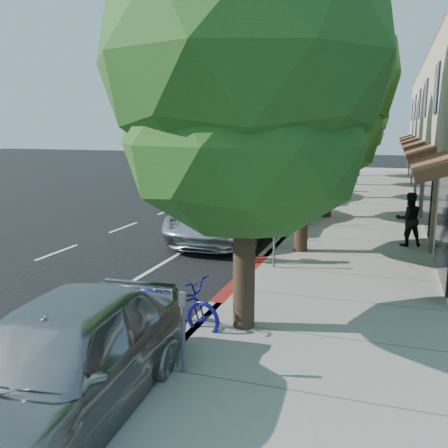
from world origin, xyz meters
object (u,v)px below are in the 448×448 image
at_px(street_tree_1, 305,81).
at_px(cyclist, 244,233).
at_px(white_pickup, 298,183).
at_px(bicycle, 174,302).
at_px(street_tree_0, 246,70).
at_px(dark_sedan, 276,202).
at_px(pedestrian, 409,219).
at_px(street_tree_2, 330,112).
at_px(silver_suv, 229,214).
at_px(dark_suv_far, 319,173).
at_px(street_tree_4, 354,110).
at_px(near_car_a, 60,363).
at_px(street_tree_3, 345,102).
at_px(street_tree_5, 360,118).

xyz_separation_m(street_tree_1, cyclist, (-1.29, -1.61, -4.10)).
xyz_separation_m(street_tree_1, white_pickup, (-2.08, 11.00, -4.09)).
bearing_deg(cyclist, bicycle, 172.14).
relative_size(street_tree_0, white_pickup, 1.21).
height_order(street_tree_0, dark_sedan, street_tree_0).
height_order(street_tree_0, pedestrian, street_tree_0).
height_order(bicycle, white_pickup, white_pickup).
bearing_deg(cyclist, street_tree_2, -17.43).
distance_m(cyclist, silver_suv, 3.43).
xyz_separation_m(silver_suv, dark_sedan, (0.85, 3.50, -0.07)).
height_order(street_tree_1, dark_suv_far, street_tree_1).
distance_m(dark_suv_far, pedestrian, 17.63).
xyz_separation_m(street_tree_4, bicycle, (-1.30, -24.24, -4.22)).
height_order(street_tree_1, white_pickup, street_tree_1).
xyz_separation_m(street_tree_0, street_tree_4, (0.00, 24.00, 0.04)).
height_order(street_tree_2, near_car_a, street_tree_2).
bearing_deg(street_tree_4, dark_sedan, -98.24).
bearing_deg(street_tree_4, silver_suv, -99.41).
height_order(street_tree_1, pedestrian, street_tree_1).
bearing_deg(near_car_a, bicycle, 84.91).
bearing_deg(silver_suv, street_tree_4, 81.09).
distance_m(street_tree_3, dark_sedan, 8.37).
height_order(street_tree_5, silver_suv, street_tree_5).
distance_m(silver_suv, white_pickup, 9.52).
height_order(street_tree_2, street_tree_5, street_tree_5).
bearing_deg(dark_sedan, near_car_a, -90.40).
height_order(street_tree_1, silver_suv, street_tree_1).
height_order(street_tree_0, white_pickup, street_tree_0).
relative_size(cyclist, dark_suv_far, 0.40).
xyz_separation_m(street_tree_3, near_car_a, (-1.40, -21.50, -4.13)).
xyz_separation_m(street_tree_3, white_pickup, (-2.08, -1.00, -4.05)).
distance_m(street_tree_1, silver_suv, 5.20).
xyz_separation_m(dark_sedan, pedestrian, (4.91, -3.33, 0.20)).
height_order(street_tree_3, dark_sedan, street_tree_3).
distance_m(white_pickup, dark_suv_far, 7.55).
relative_size(cyclist, pedestrian, 1.10).
height_order(street_tree_1, street_tree_2, street_tree_1).
bearing_deg(street_tree_1, street_tree_2, 90.00).
relative_size(bicycle, silver_suv, 0.33).
bearing_deg(street_tree_0, street_tree_3, 90.00).
xyz_separation_m(bicycle, white_pickup, (-0.78, 17.24, 0.39)).
xyz_separation_m(street_tree_1, dark_sedan, (-1.88, 5.00, -4.23)).
relative_size(silver_suv, white_pickup, 0.96).
distance_m(street_tree_4, dark_suv_far, 4.52).
height_order(cyclist, dark_sedan, cyclist).
xyz_separation_m(street_tree_2, dark_suv_far, (-2.08, 12.55, -3.55)).
relative_size(bicycle, dark_sedan, 0.43).
xyz_separation_m(street_tree_3, dark_sedan, (-1.88, -7.00, -4.19)).
relative_size(street_tree_4, silver_suv, 1.23).
xyz_separation_m(street_tree_1, street_tree_2, (0.00, 6.00, -0.70)).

